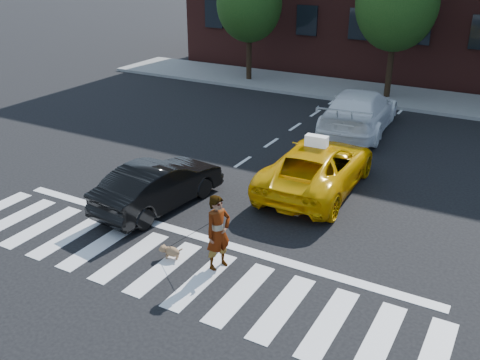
% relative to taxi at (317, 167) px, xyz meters
% --- Properties ---
extents(ground, '(120.00, 120.00, 0.00)m').
position_rel_taxi_xyz_m(ground, '(-1.40, -5.81, -0.72)').
color(ground, black).
rests_on(ground, ground).
extents(crosswalk, '(13.00, 2.40, 0.01)m').
position_rel_taxi_xyz_m(crosswalk, '(-1.40, -5.81, -0.71)').
color(crosswalk, silver).
rests_on(crosswalk, ground).
extents(stop_line, '(12.00, 0.30, 0.01)m').
position_rel_taxi_xyz_m(stop_line, '(-1.40, -4.21, -0.71)').
color(stop_line, silver).
rests_on(stop_line, ground).
extents(sidewalk_far, '(30.00, 4.00, 0.15)m').
position_rel_taxi_xyz_m(sidewalk_far, '(-1.40, 11.69, -0.64)').
color(sidewalk_far, slate).
rests_on(sidewalk_far, ground).
extents(taxi, '(2.58, 5.27, 1.44)m').
position_rel_taxi_xyz_m(taxi, '(0.00, 0.00, 0.00)').
color(taxi, '#E6A604').
rests_on(taxi, ground).
extents(black_sedan, '(1.89, 4.22, 1.34)m').
position_rel_taxi_xyz_m(black_sedan, '(-3.40, -3.31, -0.05)').
color(black_sedan, black).
rests_on(black_sedan, ground).
extents(white_suv, '(2.85, 5.90, 1.66)m').
position_rel_taxi_xyz_m(white_suv, '(-0.63, 5.95, 0.11)').
color(white_suv, white).
rests_on(white_suv, ground).
extents(woman, '(0.63, 0.76, 1.80)m').
position_rel_taxi_xyz_m(woman, '(-0.34, -5.13, 0.18)').
color(woman, '#999999').
rests_on(woman, ground).
extents(dog, '(0.57, 0.37, 0.33)m').
position_rel_taxi_xyz_m(dog, '(-1.53, -5.39, -0.53)').
color(dog, olive).
rests_on(dog, ground).
extents(taxi_sign, '(0.66, 0.30, 0.32)m').
position_rel_taxi_xyz_m(taxi_sign, '(0.00, -0.20, 0.88)').
color(taxi_sign, white).
rests_on(taxi_sign, taxi).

